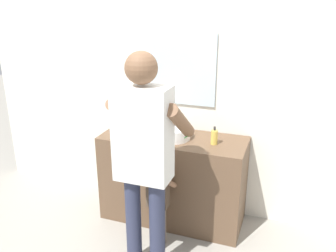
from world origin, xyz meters
name	(u,v)px	position (x,y,z in m)	size (l,w,h in m)	color
ground_plane	(163,234)	(0.00, 0.00, 0.00)	(14.00, 14.00, 0.00)	#9E998E
back_wall	(184,79)	(0.00, 0.62, 1.35)	(4.40, 0.10, 2.70)	silver
vanity_cabinet	(173,179)	(0.00, 0.30, 0.43)	(1.36, 0.54, 0.86)	brown
sink_basin	(173,132)	(0.00, 0.28, 0.92)	(0.32, 0.32, 0.11)	white
faucet	(179,123)	(0.00, 0.48, 0.94)	(0.18, 0.14, 0.18)	#B7BABF
toothbrush_cup	(143,128)	(-0.32, 0.32, 0.91)	(0.07, 0.07, 0.21)	#D86666
soap_bottle	(214,137)	(0.39, 0.27, 0.93)	(0.06, 0.06, 0.17)	gold
child_toddler	(158,194)	(0.00, -0.10, 0.48)	(0.25, 0.25, 0.80)	#6B5B4C
adult_parent	(144,147)	(0.02, -0.42, 1.05)	(0.54, 0.57, 1.76)	#2D334C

